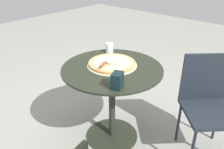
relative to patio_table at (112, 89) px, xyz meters
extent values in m
plane|color=gray|center=(0.00, 0.00, -0.54)|extent=(10.00, 10.00, 0.00)
cylinder|color=black|center=(0.00, 0.00, 0.21)|extent=(0.87, 0.87, 0.02)
cylinder|color=black|center=(0.00, 0.00, -0.16)|extent=(0.06, 0.06, 0.72)
cylinder|color=black|center=(0.00, 0.00, -0.53)|extent=(0.50, 0.50, 0.02)
cylinder|color=silver|center=(0.03, -0.04, 0.22)|extent=(0.43, 0.43, 0.00)
cylinder|color=tan|center=(0.03, -0.04, 0.23)|extent=(0.41, 0.41, 0.02)
cylinder|color=#F5E292|center=(0.03, -0.04, 0.25)|extent=(0.34, 0.34, 0.00)
sphere|color=#2E6320|center=(-0.03, -0.01, 0.25)|extent=(0.01, 0.01, 0.01)
sphere|color=#25771C|center=(0.06, -0.05, 0.25)|extent=(0.02, 0.02, 0.02)
sphere|color=#2A5F2A|center=(0.06, -0.08, 0.25)|extent=(0.02, 0.02, 0.02)
sphere|color=#367733|center=(0.07, -0.01, 0.25)|extent=(0.02, 0.02, 0.02)
sphere|color=#F5F1C3|center=(0.16, -0.03, 0.25)|extent=(0.02, 0.02, 0.02)
sphere|color=silver|center=(0.14, -0.09, 0.25)|extent=(0.01, 0.01, 0.01)
cube|color=silver|center=(0.04, -0.01, 0.26)|extent=(0.10, 0.12, 0.00)
cube|color=brown|center=(0.01, 0.09, 0.27)|extent=(0.05, 0.11, 0.02)
cylinder|color=silver|center=(0.25, -0.24, 0.26)|extent=(0.07, 0.07, 0.09)
cube|color=black|center=(-0.25, 0.23, 0.28)|extent=(0.10, 0.12, 0.12)
cube|color=#1C232A|center=(-0.76, -0.37, -0.09)|extent=(0.60, 0.60, 0.03)
cube|color=#1C232A|center=(-0.62, -0.51, 0.14)|extent=(0.32, 0.31, 0.43)
cylinder|color=#1C232A|center=(-0.76, -0.63, -0.33)|extent=(0.02, 0.02, 0.43)
cylinder|color=#1C232A|center=(-0.50, -0.37, -0.33)|extent=(0.02, 0.02, 0.43)
camera|label=1|loc=(-1.18, 1.35, 1.07)|focal=37.41mm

